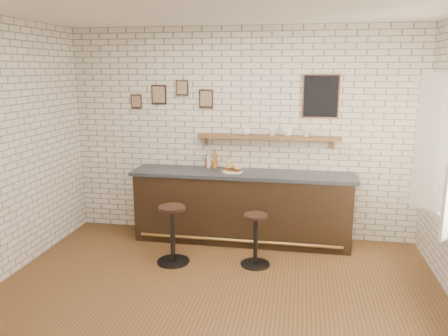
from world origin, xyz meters
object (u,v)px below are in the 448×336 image
(condiment_bottle_yellow, at_px, (229,164))
(shelf_cup_c, at_px, (287,132))
(bar_stool_right, at_px, (256,238))
(bar_counter, at_px, (242,207))
(sandwich_plate, at_px, (233,172))
(bitters_bottle_brown, at_px, (207,163))
(shelf_cup_a, at_px, (246,132))
(bar_stool_left, at_px, (173,233))
(bitters_bottle_amber, at_px, (215,161))
(ciabatta_sandwich, at_px, (233,168))
(shelf_cup_b, at_px, (272,132))
(bitters_bottle_white, at_px, (208,162))
(shelf_cup_d, at_px, (306,134))

(condiment_bottle_yellow, xyz_separation_m, shelf_cup_c, (0.81, 0.02, 0.47))
(bar_stool_right, bearing_deg, bar_counter, 110.05)
(sandwich_plate, bearing_deg, bitters_bottle_brown, 154.68)
(shelf_cup_a, height_order, shelf_cup_c, shelf_cup_c)
(bitters_bottle_brown, height_order, shelf_cup_a, shelf_cup_a)
(bar_stool_left, bearing_deg, bitters_bottle_amber, 72.31)
(ciabatta_sandwich, bearing_deg, shelf_cup_b, 23.00)
(bar_counter, bearing_deg, sandwich_plate, -172.90)
(ciabatta_sandwich, distance_m, bitters_bottle_amber, 0.36)
(bar_counter, distance_m, bar_stool_left, 1.17)
(bitters_bottle_brown, relative_size, bar_stool_right, 0.29)
(bitters_bottle_amber, height_order, shelf_cup_a, shelf_cup_a)
(sandwich_plate, bearing_deg, bar_stool_right, -61.29)
(bitters_bottle_amber, xyz_separation_m, bar_stool_right, (0.70, -0.95, -0.76))
(ciabatta_sandwich, bearing_deg, bar_stool_right, -61.96)
(sandwich_plate, distance_m, ciabatta_sandwich, 0.05)
(bitters_bottle_white, height_order, shelf_cup_d, shelf_cup_d)
(bar_stool_right, bearing_deg, shelf_cup_b, 83.59)
(ciabatta_sandwich, height_order, shelf_cup_b, shelf_cup_b)
(sandwich_plate, relative_size, shelf_cup_a, 2.40)
(bar_stool_right, distance_m, shelf_cup_d, 1.64)
(bar_counter, xyz_separation_m, bar_stool_right, (0.28, -0.77, -0.15))
(ciabatta_sandwich, xyz_separation_m, bar_stool_left, (-0.64, -0.86, -0.66))
(bitters_bottle_white, height_order, bar_stool_left, bitters_bottle_white)
(bar_stool_right, height_order, shelf_cup_b, shelf_cup_b)
(bitters_bottle_white, distance_m, bar_stool_left, 1.29)
(bitters_bottle_amber, height_order, bar_stool_right, bitters_bottle_amber)
(bar_counter, height_order, bitters_bottle_white, bitters_bottle_white)
(shelf_cup_c, bearing_deg, sandwich_plate, 135.23)
(bitters_bottle_brown, distance_m, bitters_bottle_white, 0.02)
(bar_stool_left, bearing_deg, shelf_cup_d, 33.74)
(bar_counter, bearing_deg, shelf_cup_c, 18.60)
(bitters_bottle_amber, height_order, shelf_cup_c, shelf_cup_c)
(bitters_bottle_brown, height_order, bar_stool_left, bitters_bottle_brown)
(bar_counter, xyz_separation_m, bitters_bottle_amber, (-0.42, 0.18, 0.61))
(bitters_bottle_amber, height_order, shelf_cup_b, shelf_cup_b)
(bar_stool_right, relative_size, shelf_cup_a, 5.71)
(shelf_cup_a, bearing_deg, bitters_bottle_white, 141.62)
(bitters_bottle_white, relative_size, condiment_bottle_yellow, 1.21)
(bar_stool_left, relative_size, bar_stool_right, 1.12)
(bar_counter, distance_m, shelf_cup_c, 1.22)
(bar_stool_right, distance_m, shelf_cup_a, 1.56)
(bitters_bottle_amber, distance_m, bar_stool_left, 1.32)
(shelf_cup_a, relative_size, shelf_cup_c, 0.85)
(sandwich_plate, height_order, bitters_bottle_brown, bitters_bottle_brown)
(bitters_bottle_amber, distance_m, condiment_bottle_yellow, 0.21)
(ciabatta_sandwich, height_order, bitters_bottle_amber, bitters_bottle_amber)
(shelf_cup_c, bearing_deg, bar_stool_left, 157.22)
(shelf_cup_b, distance_m, shelf_cup_c, 0.21)
(shelf_cup_d, bearing_deg, bar_counter, -162.90)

